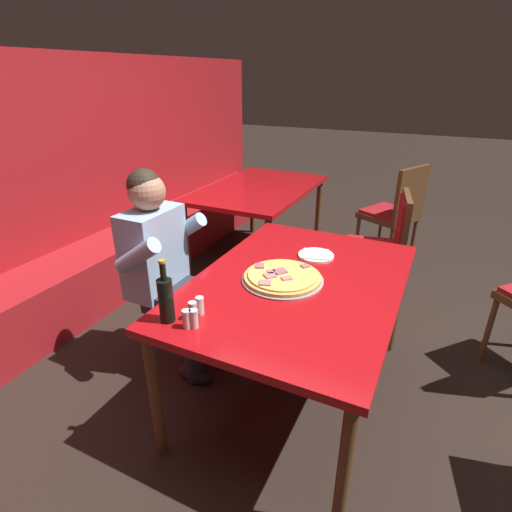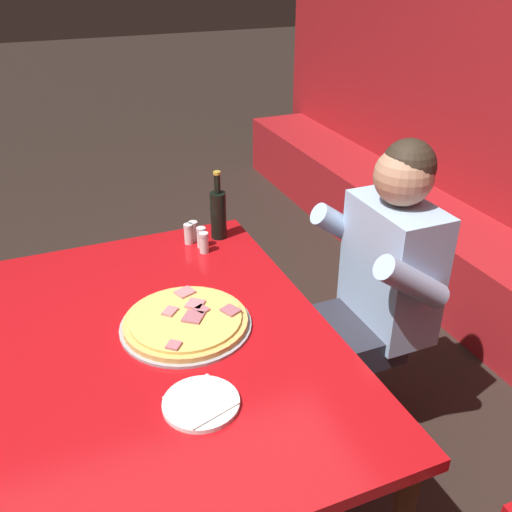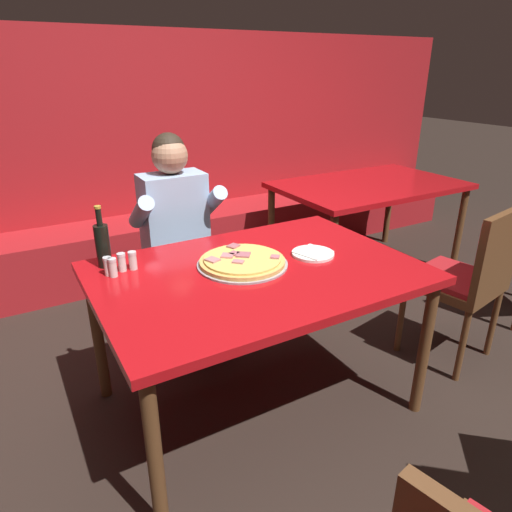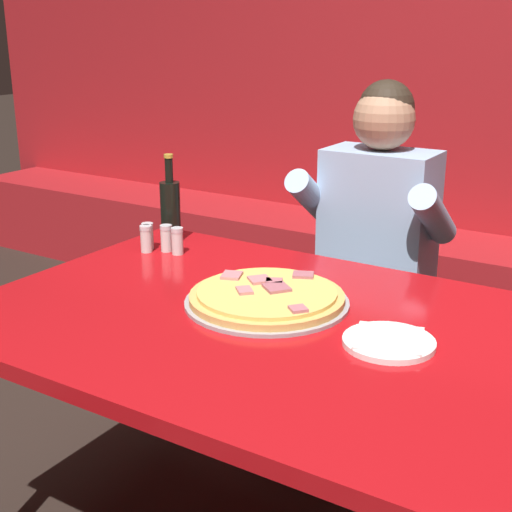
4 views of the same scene
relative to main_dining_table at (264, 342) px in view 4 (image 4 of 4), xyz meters
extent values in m
cube|color=#A3191E|center=(0.00, 2.18, 0.26)|extent=(6.80, 0.16, 1.90)
cube|color=#A3191E|center=(0.00, 1.86, -0.46)|extent=(6.46, 0.48, 0.46)
cylinder|color=brown|center=(-0.67, 0.45, -0.33)|extent=(0.06, 0.06, 0.72)
cube|color=#B20F14|center=(0.00, 0.00, 0.05)|extent=(1.46, 1.02, 0.04)
cylinder|color=#9E9EA3|center=(-0.04, 0.08, 0.07)|extent=(0.43, 0.43, 0.01)
cylinder|color=#DBA856|center=(-0.04, 0.08, 0.09)|extent=(0.40, 0.40, 0.02)
cylinder|color=#E5BC5B|center=(-0.04, 0.08, 0.10)|extent=(0.36, 0.36, 0.01)
cube|color=#B76670|center=(-0.05, 0.13, 0.11)|extent=(0.06, 0.06, 0.01)
cube|color=#C6757A|center=(-0.17, 0.11, 0.11)|extent=(0.07, 0.07, 0.01)
cube|color=#A85B66|center=(-0.02, 0.10, 0.11)|extent=(0.09, 0.09, 0.01)
cube|color=#C6757A|center=(-0.09, 0.12, 0.11)|extent=(0.08, 0.08, 0.01)
cube|color=#A85B66|center=(-0.01, 0.22, 0.11)|extent=(0.07, 0.07, 0.01)
cube|color=#B76670|center=(0.10, 0.00, 0.11)|extent=(0.06, 0.06, 0.01)
cube|color=#C6757A|center=(-0.08, 0.04, 0.11)|extent=(0.06, 0.06, 0.01)
cylinder|color=white|center=(0.32, 0.01, 0.08)|extent=(0.21, 0.21, 0.01)
cube|color=white|center=(0.32, 0.01, 0.09)|extent=(0.19, 0.19, 0.01)
cylinder|color=black|center=(-0.60, 0.39, 0.17)|extent=(0.07, 0.07, 0.20)
cylinder|color=black|center=(-0.60, 0.39, 0.31)|extent=(0.03, 0.03, 0.08)
cylinder|color=#B29933|center=(-0.60, 0.39, 0.36)|extent=(0.03, 0.03, 0.01)
cylinder|color=silver|center=(-0.61, 0.28, 0.11)|extent=(0.04, 0.04, 0.07)
cylinder|color=#516B33|center=(-0.61, 0.28, 0.09)|extent=(0.03, 0.03, 0.04)
cylinder|color=silver|center=(-0.61, 0.28, 0.15)|extent=(0.04, 0.04, 0.01)
cylinder|color=silver|center=(-0.49, 0.29, 0.11)|extent=(0.04, 0.04, 0.07)
cylinder|color=#28231E|center=(-0.49, 0.29, 0.09)|extent=(0.03, 0.03, 0.04)
cylinder|color=silver|center=(-0.49, 0.29, 0.15)|extent=(0.04, 0.04, 0.01)
cylinder|color=silver|center=(-0.59, 0.25, 0.11)|extent=(0.04, 0.04, 0.07)
cylinder|color=silver|center=(-0.59, 0.25, 0.09)|extent=(0.03, 0.03, 0.04)
cylinder|color=silver|center=(-0.59, 0.25, 0.15)|extent=(0.04, 0.04, 0.01)
cylinder|color=silver|center=(-0.54, 0.29, 0.11)|extent=(0.04, 0.04, 0.07)
cylinder|color=#B23323|center=(-0.54, 0.29, 0.09)|extent=(0.03, 0.03, 0.04)
cylinder|color=silver|center=(-0.54, 0.29, 0.15)|extent=(0.04, 0.04, 0.01)
ellipsoid|color=black|center=(-0.17, 0.59, -0.64)|extent=(0.11, 0.24, 0.09)
ellipsoid|color=black|center=(0.03, 0.59, -0.64)|extent=(0.11, 0.24, 0.09)
cylinder|color=#282833|center=(-0.17, 0.59, -0.46)|extent=(0.11, 0.11, 0.43)
cylinder|color=#282833|center=(0.03, 0.59, -0.46)|extent=(0.11, 0.11, 0.43)
cube|color=#282833|center=(-0.07, 0.69, -0.18)|extent=(0.34, 0.40, 0.12)
cube|color=#9EBCE0|center=(-0.07, 0.89, 0.09)|extent=(0.38, 0.22, 0.52)
cylinder|color=#9EBCE0|center=(-0.29, 0.81, 0.17)|extent=(0.09, 0.30, 0.25)
cylinder|color=#9EBCE0|center=(0.15, 0.81, 0.17)|extent=(0.09, 0.30, 0.25)
sphere|color=tan|center=(-0.07, 0.89, 0.46)|extent=(0.21, 0.21, 0.21)
sphere|color=#2D2319|center=(-0.07, 0.90, 0.49)|extent=(0.19, 0.19, 0.19)
camera|label=1|loc=(-1.75, -0.60, 1.06)|focal=28.00mm
camera|label=2|loc=(1.44, -0.29, 1.17)|focal=40.00mm
camera|label=3|loc=(-0.96, -1.65, 0.94)|focal=32.00mm
camera|label=4|loc=(0.85, -1.39, 0.76)|focal=50.00mm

